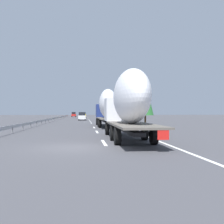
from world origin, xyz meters
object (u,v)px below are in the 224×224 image
road_sign (114,112)px  car_black_suv (82,115)px  car_red_compact (74,114)px  car_yellow_coupe (83,115)px  truck_trailing (128,102)px  car_white_van (82,116)px  truck_lead (107,106)px

road_sign → car_black_suv: bearing=14.6°
car_red_compact → car_black_suv: car_red_compact is taller
car_red_compact → car_yellow_coupe: bearing=-165.2°
car_black_suv → road_sign: road_sign is taller
truck_trailing → road_sign: 35.35m
car_white_van → road_sign: size_ratio=1.63×
car_red_compact → car_yellow_coupe: size_ratio=1.10×
road_sign → truck_lead: bearing=170.4°
car_black_suv → car_red_compact: bearing=7.3°
truck_lead → car_yellow_coupe: 57.09m
truck_lead → car_black_suv: bearing=4.8°
truck_lead → car_white_van: truck_lead is taller
car_white_van → car_black_suv: (17.05, 0.21, -0.02)m
truck_trailing → road_sign: truck_trailing is taller
car_white_van → road_sign: (-9.18, -6.63, 1.07)m
car_white_van → car_yellow_coupe: (29.39, -0.19, -0.00)m
car_red_compact → car_black_suv: (-26.97, -3.45, -0.04)m
car_red_compact → car_black_suv: bearing=-172.7°
truck_trailing → road_sign: size_ratio=4.23×
car_black_suv → truck_lead: bearing=-175.2°
truck_trailing → car_yellow_coupe: size_ratio=2.94×
truck_lead → car_red_compact: truck_lead is taller
car_white_van → car_black_suv: bearing=0.7°
car_yellow_coupe → car_black_suv: car_yellow_coupe is taller
car_red_compact → road_sign: road_sign is taller
car_white_van → car_red_compact: 44.17m
car_yellow_coupe → road_sign: 39.12m
car_red_compact → road_sign: size_ratio=1.58×
truck_trailing → car_black_suv: (61.44, 3.74, -1.68)m
truck_trailing → car_red_compact: truck_trailing is taller
car_white_van → road_sign: road_sign is taller
road_sign → car_yellow_coupe: bearing=9.5°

